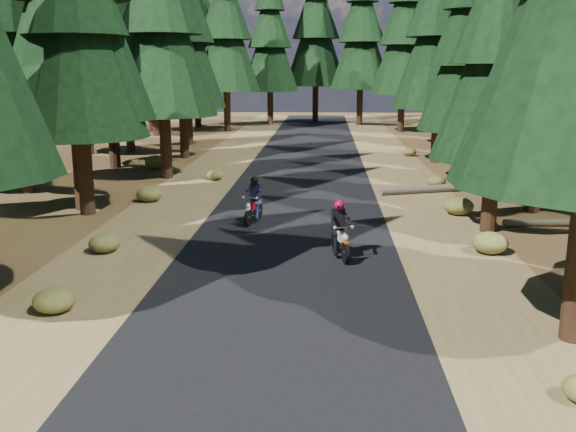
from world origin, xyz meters
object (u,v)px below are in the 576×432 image
(log_near, at_px, (449,188))
(rider_lead, at_px, (340,239))
(rider_follow, at_px, (254,208))
(log_far, at_px, (573,223))

(log_near, bearing_deg, rider_lead, -134.71)
(rider_follow, bearing_deg, rider_lead, 137.72)
(log_near, xyz_separation_m, rider_lead, (-4.69, -9.76, 0.36))
(rider_follow, bearing_deg, log_near, -129.37)
(log_near, xyz_separation_m, rider_follow, (-7.44, -5.91, 0.35))
(log_far, height_order, rider_lead, rider_lead)
(log_near, height_order, rider_follow, rider_follow)
(log_far, relative_size, rider_follow, 2.57)
(log_near, distance_m, rider_lead, 10.84)
(rider_lead, relative_size, rider_follow, 1.02)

